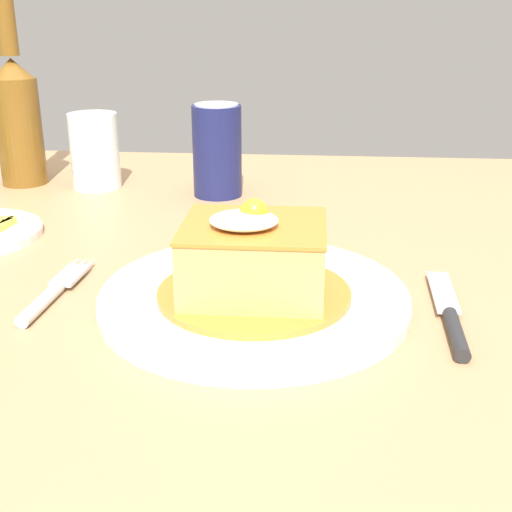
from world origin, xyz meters
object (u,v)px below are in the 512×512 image
(main_plate, at_px, (254,297))
(beer_bottle_amber, at_px, (17,115))
(fork, at_px, (51,294))
(drinking_glass, at_px, (95,156))
(soda_can, at_px, (217,151))
(knife, at_px, (452,321))

(main_plate, bearing_deg, beer_bottle_amber, 133.22)
(fork, xyz_separation_m, beer_bottle_amber, (-0.19, 0.40, 0.09))
(drinking_glass, bearing_deg, fork, -78.95)
(soda_can, bearing_deg, knife, -57.10)
(beer_bottle_amber, relative_size, drinking_glass, 2.53)
(soda_can, bearing_deg, main_plate, -77.19)
(knife, xyz_separation_m, soda_can, (-0.25, 0.38, 0.06))
(soda_can, height_order, beer_bottle_amber, beer_bottle_amber)
(main_plate, xyz_separation_m, drinking_glass, (-0.26, 0.38, 0.04))
(soda_can, distance_m, drinking_glass, 0.18)
(knife, relative_size, drinking_glass, 1.58)
(fork, xyz_separation_m, knife, (0.35, -0.03, 0.00))
(fork, relative_size, soda_can, 1.14)
(fork, bearing_deg, beer_bottle_amber, 115.25)
(drinking_glass, bearing_deg, beer_bottle_amber, 173.72)
(beer_bottle_amber, distance_m, drinking_glass, 0.12)
(beer_bottle_amber, bearing_deg, soda_can, -7.61)
(fork, xyz_separation_m, drinking_glass, (-0.07, 0.38, 0.04))
(fork, distance_m, knife, 0.35)
(knife, bearing_deg, soda_can, 122.90)
(fork, bearing_deg, main_plate, 0.53)
(main_plate, height_order, fork, main_plate)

